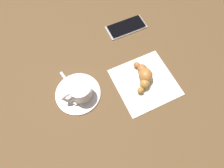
{
  "coord_description": "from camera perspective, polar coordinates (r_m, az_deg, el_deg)",
  "views": [
    {
      "loc": [
        -0.13,
        -0.24,
        0.58
      ],
      "look_at": [
        0.01,
        -0.01,
        0.03
      ],
      "focal_mm": 31.61,
      "sensor_mm": 36.0,
      "label": 1
    }
  ],
  "objects": [
    {
      "name": "cell_phone",
      "position": [
        0.77,
        4.14,
        16.17
      ],
      "size": [
        0.15,
        0.08,
        0.01
      ],
      "color": "#B9B8B9",
      "rests_on": "ground"
    },
    {
      "name": "sugar_packet",
      "position": [
        0.62,
        -12.22,
        -4.36
      ],
      "size": [
        0.05,
        0.06,
        0.01
      ],
      "primitive_type": "cube",
      "rotation": [
        0.0,
        0.0,
        11.62
      ],
      "color": "white",
      "rests_on": "saucer"
    },
    {
      "name": "espresso_cup",
      "position": [
        0.6,
        -9.24,
        -1.91
      ],
      "size": [
        0.09,
        0.07,
        0.05
      ],
      "color": "white",
      "rests_on": "saucer"
    },
    {
      "name": "croissant",
      "position": [
        0.64,
        9.28,
        2.36
      ],
      "size": [
        0.08,
        0.11,
        0.04
      ],
      "color": "#B07C34",
      "rests_on": "napkin"
    },
    {
      "name": "ground_plane",
      "position": [
        0.64,
        -1.04,
        -0.45
      ],
      "size": [
        1.8,
        1.8,
        0.0
      ],
      "primitive_type": "plane",
      "color": "brown"
    },
    {
      "name": "saucer",
      "position": [
        0.63,
        -9.8,
        -2.61
      ],
      "size": [
        0.14,
        0.14,
        0.01
      ],
      "primitive_type": "cylinder",
      "color": "white",
      "rests_on": "ground"
    },
    {
      "name": "napkin",
      "position": [
        0.65,
        9.51,
        0.58
      ],
      "size": [
        0.2,
        0.2,
        0.0
      ],
      "primitive_type": "cube",
      "rotation": [
        0.0,
        0.0,
        -0.09
      ],
      "color": "white",
      "rests_on": "ground"
    },
    {
      "name": "teaspoon",
      "position": [
        0.63,
        -10.44,
        -2.68
      ],
      "size": [
        0.03,
        0.14,
        0.01
      ],
      "color": "silver",
      "rests_on": "saucer"
    }
  ]
}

